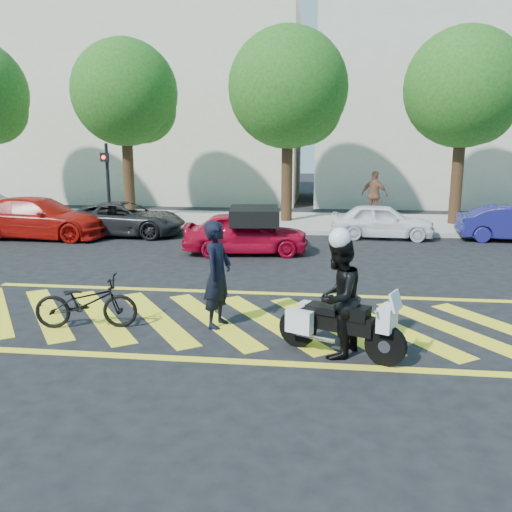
# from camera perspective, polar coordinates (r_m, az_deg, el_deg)

# --- Properties ---
(ground) EXTENTS (90.00, 90.00, 0.00)m
(ground) POSITION_cam_1_polar(r_m,az_deg,el_deg) (10.26, -1.32, -6.84)
(ground) COLOR black
(ground) RESTS_ON ground
(sidewalk) EXTENTS (60.00, 5.00, 0.15)m
(sidewalk) POSITION_cam_1_polar(r_m,az_deg,el_deg) (21.89, 3.21, 3.59)
(sidewalk) COLOR #9E998E
(sidewalk) RESTS_ON ground
(crosswalk) EXTENTS (12.33, 4.00, 0.01)m
(crosswalk) POSITION_cam_1_polar(r_m,az_deg,el_deg) (10.26, -1.54, -6.81)
(crosswalk) COLOR yellow
(crosswalk) RESTS_ON ground
(building_left) EXTENTS (16.00, 8.00, 10.00)m
(building_left) POSITION_cam_1_polar(r_m,az_deg,el_deg) (32.05, -10.46, 14.97)
(building_left) COLOR beige
(building_left) RESTS_ON ground
(building_right) EXTENTS (16.00, 8.00, 11.00)m
(building_right) POSITION_cam_1_polar(r_m,az_deg,el_deg) (31.59, 21.66, 15.29)
(building_right) COLOR beige
(building_right) RESTS_ON ground
(tree_left) EXTENTS (4.20, 4.20, 7.26)m
(tree_left) POSITION_cam_1_polar(r_m,az_deg,el_deg) (23.07, -13.28, 15.99)
(tree_left) COLOR black
(tree_left) RESTS_ON ground
(tree_center) EXTENTS (4.60, 4.60, 7.56)m
(tree_center) POSITION_cam_1_polar(r_m,az_deg,el_deg) (21.77, 3.74, 16.79)
(tree_center) COLOR black
(tree_center) RESTS_ON ground
(tree_right) EXTENTS (4.40, 4.40, 7.41)m
(tree_right) POSITION_cam_1_polar(r_m,az_deg,el_deg) (22.34, 21.30, 15.77)
(tree_right) COLOR black
(tree_right) RESTS_ON ground
(signal_pole) EXTENTS (0.28, 0.43, 3.20)m
(signal_pole) POSITION_cam_1_polar(r_m,az_deg,el_deg) (20.94, -15.39, 7.87)
(signal_pole) COLOR black
(signal_pole) RESTS_ON ground
(officer_bike) EXTENTS (0.61, 0.79, 1.94)m
(officer_bike) POSITION_cam_1_polar(r_m,az_deg,el_deg) (9.74, -4.07, -1.96)
(officer_bike) COLOR black
(officer_bike) RESTS_ON ground
(bicycle) EXTENTS (1.90, 0.93, 0.95)m
(bicycle) POSITION_cam_1_polar(r_m,az_deg,el_deg) (10.23, -17.44, -4.67)
(bicycle) COLOR black
(bicycle) RESTS_ON ground
(police_motorcycle) EXTENTS (1.97, 1.17, 0.93)m
(police_motorcycle) POSITION_cam_1_polar(r_m,az_deg,el_deg) (8.65, 8.64, -7.12)
(police_motorcycle) COLOR black
(police_motorcycle) RESTS_ON ground
(officer_moto) EXTENTS (1.03, 1.13, 1.89)m
(officer_moto) POSITION_cam_1_polar(r_m,az_deg,el_deg) (8.50, 8.62, -4.37)
(officer_moto) COLOR black
(officer_moto) RESTS_ON ground
(red_convertible) EXTENTS (3.85, 1.92, 1.26)m
(red_convertible) POSITION_cam_1_polar(r_m,az_deg,el_deg) (16.06, -1.10, 2.46)
(red_convertible) COLOR #B00823
(red_convertible) RESTS_ON ground
(parked_left) EXTENTS (4.82, 2.00, 1.39)m
(parked_left) POSITION_cam_1_polar(r_m,az_deg,el_deg) (20.06, -21.84, 3.74)
(parked_left) COLOR #AC100A
(parked_left) RESTS_ON ground
(parked_mid_left) EXTENTS (4.29, 2.04, 1.18)m
(parked_mid_left) POSITION_cam_1_polar(r_m,az_deg,el_deg) (19.71, -13.65, 3.82)
(parked_mid_left) COLOR black
(parked_mid_left) RESTS_ON ground
(parked_mid_right) EXTENTS (3.55, 1.59, 1.19)m
(parked_mid_right) POSITION_cam_1_polar(r_m,az_deg,el_deg) (19.11, 13.14, 3.60)
(parked_mid_right) COLOR white
(parked_mid_right) RESTS_ON ground
(pedestrian_right) EXTENTS (1.22, 0.95, 1.93)m
(pedestrian_right) POSITION_cam_1_polar(r_m,az_deg,el_deg) (22.85, 12.37, 6.32)
(pedestrian_right) COLOR brown
(pedestrian_right) RESTS_ON sidewalk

